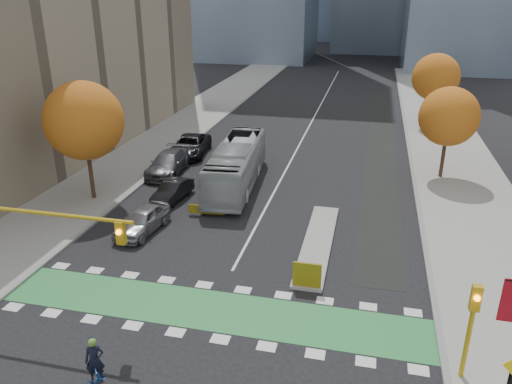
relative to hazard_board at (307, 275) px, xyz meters
The scene contains 22 objects.
ground 5.85m from the hazard_board, 133.60° to the right, with size 300.00×300.00×0.00m, color black.
sidewalk_west 23.59m from the hazard_board, 137.92° to the left, with size 7.00×120.00×0.15m, color gray.
sidewalk_east 18.45m from the hazard_board, 58.98° to the left, with size 7.00×120.00×0.15m, color gray.
curb_west 21.12m from the hazard_board, 131.54° to the left, with size 0.30×120.00×0.16m, color gray.
curb_east 16.92m from the hazard_board, 69.21° to the left, with size 0.30×120.00×0.16m, color gray.
bike_crossing 4.89m from the hazard_board, 145.98° to the right, with size 20.00×3.00×0.01m, color #2B843E.
centre_line 36.03m from the hazard_board, 96.38° to the left, with size 0.15×70.00×0.01m, color silver.
bike_lane_paint 26.05m from the hazard_board, 82.27° to the left, with size 2.50×50.00×0.01m, color black.
median_island 4.85m from the hazard_board, 90.00° to the left, with size 1.60×10.00×0.16m, color gray.
hazard_board is the anchor object (origin of this frame).
building_west 35.18m from the hazard_board, 147.56° to the left, with size 16.00×44.00×25.00m, color gray.
tree_west 18.44m from the hazard_board, 154.01° to the left, with size 5.20×5.20×8.22m.
tree_east_near 19.93m from the hazard_board, 65.80° to the left, with size 4.40×4.40×7.08m.
tree_east_far 35.13m from the hazard_board, 75.88° to the left, with size 4.80×4.80×7.65m.
traffic_signal_west 13.23m from the hazard_board, 158.45° to the right, with size 8.53×0.56×5.20m.
traffic_signal_east 8.26m from the hazard_board, 35.92° to the right, with size 0.35×0.43×4.10m.
cyclist 10.61m from the hazard_board, 127.29° to the right, with size 1.51×2.18×2.39m.
bus 14.46m from the hazard_board, 119.00° to the left, with size 2.75×11.76×3.27m, color #A4A8AB.
parked_car_a 11.23m from the hazard_board, 159.28° to the left, with size 1.82×4.52×1.54m, color gray.
parked_car_b 13.89m from the hazard_board, 139.75° to the left, with size 1.42×4.07×1.34m, color black.
parked_car_c 19.08m from the hazard_board, 132.94° to the left, with size 2.34×5.75×1.67m, color #4E4E53.
parked_car_d 22.97m from the hazard_board, 124.33° to the left, with size 2.79×6.05×1.68m, color black.
Camera 1 is at (6.37, -16.65, 13.66)m, focal length 35.00 mm.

